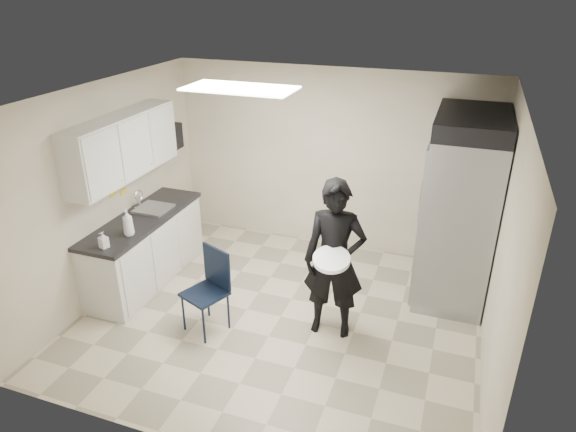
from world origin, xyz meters
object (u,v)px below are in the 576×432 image
at_px(commercial_fridge, 459,216).
at_px(man_tuxedo, 334,260).
at_px(lower_counter, 145,250).
at_px(folding_chair, 204,294).

height_order(commercial_fridge, man_tuxedo, commercial_fridge).
bearing_deg(lower_counter, folding_chair, -29.46).
relative_size(folding_chair, man_tuxedo, 0.52).
bearing_deg(lower_counter, man_tuxedo, -5.06).
height_order(lower_counter, man_tuxedo, man_tuxedo).
xyz_separation_m(lower_counter, commercial_fridge, (3.78, 1.07, 0.62)).
height_order(folding_chair, man_tuxedo, man_tuxedo).
bearing_deg(folding_chair, lower_counter, 172.96).
bearing_deg(commercial_fridge, lower_counter, -164.12).
bearing_deg(man_tuxedo, folding_chair, -167.46).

